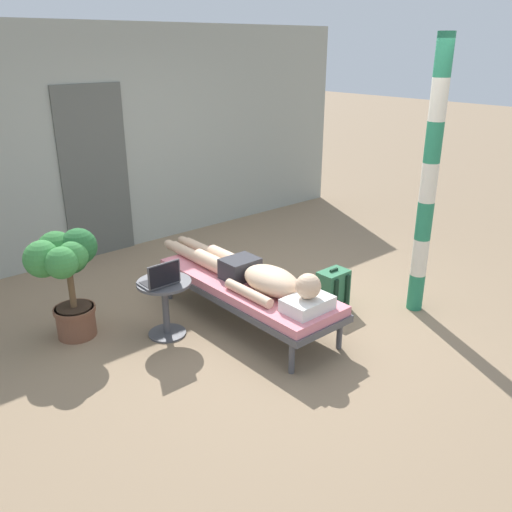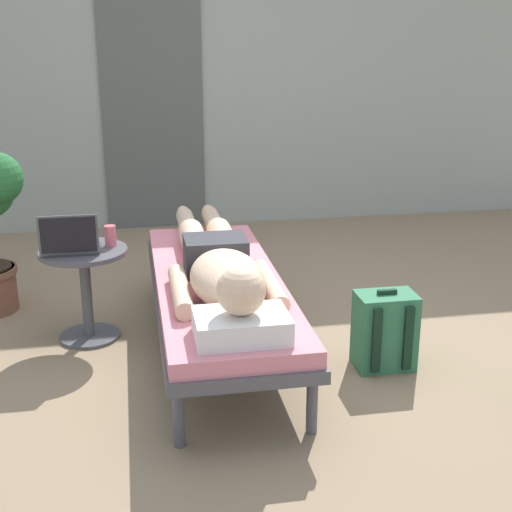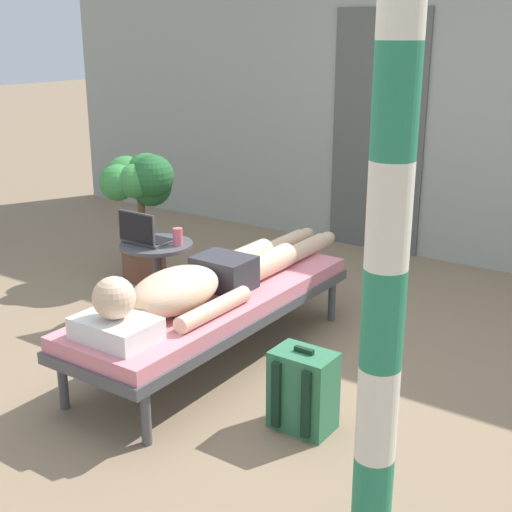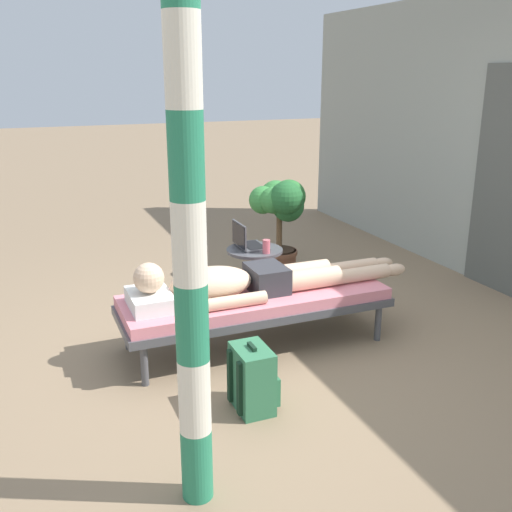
{
  "view_description": "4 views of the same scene",
  "coord_description": "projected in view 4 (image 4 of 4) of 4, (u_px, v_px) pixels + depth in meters",
  "views": [
    {
      "loc": [
        -3.13,
        -3.45,
        2.46
      ],
      "look_at": [
        -0.07,
        0.07,
        0.62
      ],
      "focal_mm": 37.85,
      "sensor_mm": 36.0,
      "label": 1
    },
    {
      "loc": [
        -0.65,
        -3.47,
        1.7
      ],
      "look_at": [
        -0.04,
        -0.07,
        0.56
      ],
      "focal_mm": 49.68,
      "sensor_mm": 36.0,
      "label": 2
    },
    {
      "loc": [
        2.11,
        -2.91,
        1.85
      ],
      "look_at": [
        -0.06,
        0.22,
        0.62
      ],
      "focal_mm": 48.86,
      "sensor_mm": 36.0,
      "label": 3
    },
    {
      "loc": [
        3.53,
        -1.5,
        1.97
      ],
      "look_at": [
        -0.44,
        0.13,
        0.62
      ],
      "focal_mm": 41.42,
      "sensor_mm": 36.0,
      "label": 4
    }
  ],
  "objects": [
    {
      "name": "potted_plant",
      "position": [
        281.0,
        211.0,
        5.74
      ],
      "size": [
        0.63,
        0.55,
        0.98
      ],
      "color": "brown",
      "rests_on": "ground"
    },
    {
      "name": "person_reclining",
      "position": [
        243.0,
        281.0,
        4.27
      ],
      "size": [
        0.53,
        2.17,
        0.32
      ],
      "color": "white",
      "rests_on": "lounge_chair"
    },
    {
      "name": "side_table",
      "position": [
        255.0,
        268.0,
        5.07
      ],
      "size": [
        0.48,
        0.48,
        0.52
      ],
      "color": "#4C4C51",
      "rests_on": "ground"
    },
    {
      "name": "porch_post",
      "position": [
        189.0,
        243.0,
        2.49
      ],
      "size": [
        0.15,
        0.15,
        2.56
      ],
      "color": "#267F59",
      "rests_on": "ground"
    },
    {
      "name": "laptop",
      "position": [
        246.0,
        241.0,
        5.04
      ],
      "size": [
        0.31,
        0.24,
        0.23
      ],
      "color": "#4C4C51",
      "rests_on": "side_table"
    },
    {
      "name": "backpack",
      "position": [
        253.0,
        379.0,
        3.55
      ],
      "size": [
        0.3,
        0.26,
        0.42
      ],
      "color": "#33724C",
      "rests_on": "ground"
    },
    {
      "name": "house_door_panel",
      "position": [
        510.0,
        183.0,
        5.26
      ],
      "size": [
        0.84,
        0.03,
        2.04
      ],
      "primitive_type": "cube",
      "color": "#545651",
      "rests_on": "ground"
    },
    {
      "name": "ground_plane",
      "position": [
        262.0,
        357.0,
        4.25
      ],
      "size": [
        40.0,
        40.0,
        0.0
      ],
      "primitive_type": "plane",
      "color": "#8C7256"
    },
    {
      "name": "drink_glass",
      "position": [
        266.0,
        247.0,
        4.89
      ],
      "size": [
        0.06,
        0.06,
        0.12
      ],
      "primitive_type": "cylinder",
      "color": "#D86672",
      "rests_on": "side_table"
    },
    {
      "name": "lounge_chair",
      "position": [
        255.0,
        302.0,
        4.35
      ],
      "size": [
        0.67,
        1.99,
        0.42
      ],
      "color": "#4C4C51",
      "rests_on": "ground"
    }
  ]
}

